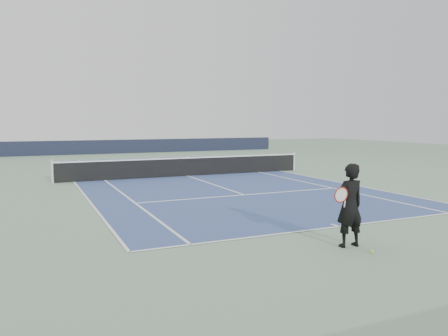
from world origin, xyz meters
name	(u,v)px	position (x,y,z in m)	size (l,w,h in m)	color
ground	(187,176)	(0.00, 0.00, 0.00)	(80.00, 80.00, 0.00)	gray
court_surface	(187,176)	(0.00, 0.00, 0.01)	(10.97, 23.77, 0.01)	#364B80
tennis_net	(187,166)	(0.00, 0.00, 0.50)	(12.90, 0.10, 1.07)	silver
windscreen_far	(120,147)	(0.00, 17.88, 0.60)	(30.00, 0.25, 1.20)	black
tennis_player	(350,205)	(-0.97, -13.41, 0.92)	(0.80, 0.51, 1.85)	black
tennis_ball	(372,251)	(-0.84, -14.00, 0.03)	(0.07, 0.07, 0.07)	#C7E52E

